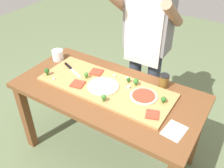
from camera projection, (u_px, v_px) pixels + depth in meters
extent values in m
plane|color=#60704C|center=(108.00, 152.00, 2.42)|extent=(8.00, 8.00, 0.00)
cube|color=brown|center=(26.00, 117.00, 2.29)|extent=(0.07, 0.07, 0.72)
cube|color=brown|center=(71.00, 84.00, 2.72)|extent=(0.07, 0.07, 0.72)
cube|color=brown|center=(196.00, 134.00, 2.12)|extent=(0.07, 0.07, 0.72)
cube|color=brown|center=(108.00, 92.00, 1.98)|extent=(1.51, 0.75, 0.04)
cube|color=tan|center=(106.00, 87.00, 1.98)|extent=(1.10, 0.43, 0.02)
cube|color=#B7BABF|center=(76.00, 73.00, 2.12)|extent=(0.16, 0.08, 0.00)
cube|color=black|center=(68.00, 66.00, 2.21)|extent=(0.11, 0.06, 0.02)
cylinder|color=beige|center=(103.00, 86.00, 1.96)|extent=(0.25, 0.25, 0.01)
cylinder|color=beige|center=(103.00, 85.00, 1.96)|extent=(0.21, 0.21, 0.01)
cylinder|color=beige|center=(144.00, 96.00, 1.86)|extent=(0.21, 0.21, 0.01)
cylinder|color=#BC3D28|center=(144.00, 95.00, 1.86)|extent=(0.17, 0.17, 0.01)
cube|color=#BC3D28|center=(96.00, 72.00, 2.13)|extent=(0.12, 0.12, 0.01)
cube|color=#BC3D28|center=(152.00, 114.00, 1.70)|extent=(0.11, 0.11, 0.01)
cube|color=#BC3D28|center=(78.00, 84.00, 1.99)|extent=(0.12, 0.12, 0.01)
cylinder|color=#2C5915|center=(128.00, 81.00, 2.01)|extent=(0.01, 0.01, 0.02)
sphere|color=#23561E|center=(128.00, 79.00, 2.00)|extent=(0.03, 0.03, 0.03)
cylinder|color=#3F7220|center=(104.00, 100.00, 1.81)|extent=(0.02, 0.02, 0.02)
sphere|color=#38752D|center=(104.00, 97.00, 1.80)|extent=(0.04, 0.04, 0.04)
cylinder|color=#2C5915|center=(47.00, 74.00, 2.09)|extent=(0.02, 0.02, 0.03)
sphere|color=#23561E|center=(47.00, 71.00, 2.08)|extent=(0.04, 0.04, 0.04)
cylinder|color=#3F7220|center=(136.00, 84.00, 1.98)|extent=(0.02, 0.02, 0.02)
sphere|color=#38752D|center=(136.00, 81.00, 1.96)|extent=(0.04, 0.04, 0.04)
cylinder|color=#487A23|center=(86.00, 77.00, 2.06)|extent=(0.02, 0.02, 0.02)
sphere|color=#427F33|center=(86.00, 74.00, 2.04)|extent=(0.04, 0.04, 0.04)
cylinder|color=#366618|center=(163.00, 102.00, 1.80)|extent=(0.02, 0.02, 0.02)
sphere|color=#2D6623|center=(164.00, 99.00, 1.79)|extent=(0.04, 0.04, 0.04)
cube|color=white|center=(127.00, 78.00, 2.05)|extent=(0.02, 0.02, 0.02)
cube|color=silver|center=(114.00, 76.00, 2.08)|extent=(0.02, 0.02, 0.02)
cube|color=white|center=(54.00, 79.00, 2.04)|extent=(0.02, 0.02, 0.01)
cube|color=white|center=(129.00, 87.00, 1.95)|extent=(0.02, 0.02, 0.02)
cylinder|color=white|center=(58.00, 55.00, 2.33)|extent=(0.10, 0.10, 0.10)
cylinder|color=white|center=(58.00, 57.00, 2.34)|extent=(0.09, 0.09, 0.05)
cylinder|color=brown|center=(164.00, 82.00, 1.97)|extent=(0.08, 0.08, 0.10)
cylinder|color=black|center=(165.00, 76.00, 1.94)|extent=(0.08, 0.08, 0.01)
cube|color=white|center=(174.00, 131.00, 1.61)|extent=(0.15, 0.18, 0.00)
cylinder|color=#333847|center=(134.00, 84.00, 2.56)|extent=(0.12, 0.12, 0.90)
cylinder|color=#333847|center=(152.00, 91.00, 2.47)|extent=(0.12, 0.12, 0.90)
cube|color=gray|center=(149.00, 19.00, 2.09)|extent=(0.40, 0.20, 0.55)
cube|color=silver|center=(143.00, 33.00, 2.07)|extent=(0.34, 0.01, 0.60)
cylinder|color=#997056|center=(120.00, 3.00, 2.05)|extent=(0.08, 0.39, 0.31)
cylinder|color=#997056|center=(173.00, 14.00, 1.85)|extent=(0.08, 0.39, 0.31)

